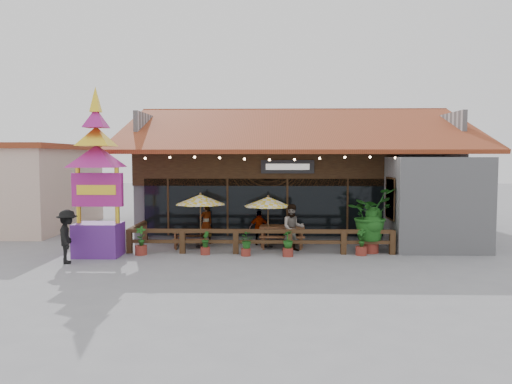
{
  "coord_description": "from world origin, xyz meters",
  "views": [
    {
      "loc": [
        -1.28,
        -18.87,
        3.6
      ],
      "look_at": [
        -1.8,
        1.5,
        2.17
      ],
      "focal_mm": 35.0,
      "sensor_mm": 36.0,
      "label": 1
    }
  ],
  "objects_px": {
    "umbrella_left": "(200,200)",
    "picnic_table_left": "(191,236)",
    "umbrella_right": "(268,202)",
    "pedestrian": "(67,237)",
    "picnic_table_right": "(282,233)",
    "tropical_plant": "(370,216)",
    "thai_sign_tower": "(97,161)"
  },
  "relations": [
    {
      "from": "tropical_plant",
      "to": "pedestrian",
      "type": "distance_m",
      "value": 10.87
    },
    {
      "from": "umbrella_left",
      "to": "picnic_table_right",
      "type": "height_order",
      "value": "umbrella_left"
    },
    {
      "from": "umbrella_left",
      "to": "picnic_table_left",
      "type": "xyz_separation_m",
      "value": [
        -0.4,
        -0.0,
        -1.46
      ]
    },
    {
      "from": "picnic_table_right",
      "to": "tropical_plant",
      "type": "xyz_separation_m",
      "value": [
        3.29,
        -1.15,
        0.82
      ]
    },
    {
      "from": "picnic_table_right",
      "to": "tropical_plant",
      "type": "relative_size",
      "value": 0.74
    },
    {
      "from": "picnic_table_right",
      "to": "umbrella_right",
      "type": "bearing_deg",
      "value": -157.44
    },
    {
      "from": "umbrella_right",
      "to": "tropical_plant",
      "type": "xyz_separation_m",
      "value": [
        3.85,
        -0.92,
        -0.43
      ]
    },
    {
      "from": "umbrella_left",
      "to": "picnic_table_left",
      "type": "distance_m",
      "value": 1.52
    },
    {
      "from": "picnic_table_right",
      "to": "pedestrian",
      "type": "distance_m",
      "value": 8.07
    },
    {
      "from": "umbrella_left",
      "to": "picnic_table_right",
      "type": "bearing_deg",
      "value": 3.65
    },
    {
      "from": "umbrella_left",
      "to": "thai_sign_tower",
      "type": "distance_m",
      "value": 4.23
    },
    {
      "from": "umbrella_left",
      "to": "tropical_plant",
      "type": "distance_m",
      "value": 6.62
    },
    {
      "from": "umbrella_left",
      "to": "thai_sign_tower",
      "type": "height_order",
      "value": "thai_sign_tower"
    },
    {
      "from": "umbrella_right",
      "to": "picnic_table_right",
      "type": "bearing_deg",
      "value": 22.56
    },
    {
      "from": "umbrella_left",
      "to": "thai_sign_tower",
      "type": "bearing_deg",
      "value": -151.76
    },
    {
      "from": "umbrella_left",
      "to": "picnic_table_left",
      "type": "relative_size",
      "value": 1.64
    },
    {
      "from": "pedestrian",
      "to": "umbrella_left",
      "type": "bearing_deg",
      "value": -71.04
    },
    {
      "from": "umbrella_left",
      "to": "tropical_plant",
      "type": "relative_size",
      "value": 1.03
    },
    {
      "from": "umbrella_right",
      "to": "pedestrian",
      "type": "bearing_deg",
      "value": -155.48
    },
    {
      "from": "thai_sign_tower",
      "to": "pedestrian",
      "type": "distance_m",
      "value": 2.92
    },
    {
      "from": "thai_sign_tower",
      "to": "pedestrian",
      "type": "bearing_deg",
      "value": -116.6
    },
    {
      "from": "thai_sign_tower",
      "to": "pedestrian",
      "type": "xyz_separation_m",
      "value": [
        -0.63,
        -1.26,
        -2.55
      ]
    },
    {
      "from": "umbrella_right",
      "to": "tropical_plant",
      "type": "height_order",
      "value": "tropical_plant"
    },
    {
      "from": "picnic_table_right",
      "to": "pedestrian",
      "type": "height_order",
      "value": "pedestrian"
    },
    {
      "from": "picnic_table_right",
      "to": "umbrella_left",
      "type": "bearing_deg",
      "value": -176.35
    },
    {
      "from": "thai_sign_tower",
      "to": "tropical_plant",
      "type": "bearing_deg",
      "value": 5.25
    },
    {
      "from": "picnic_table_left",
      "to": "tropical_plant",
      "type": "bearing_deg",
      "value": -7.74
    },
    {
      "from": "thai_sign_tower",
      "to": "picnic_table_left",
      "type": "bearing_deg",
      "value": 31.25
    },
    {
      "from": "umbrella_left",
      "to": "thai_sign_tower",
      "type": "xyz_separation_m",
      "value": [
        -3.47,
        -1.86,
        1.56
      ]
    },
    {
      "from": "umbrella_right",
      "to": "picnic_table_right",
      "type": "distance_m",
      "value": 1.39
    },
    {
      "from": "umbrella_left",
      "to": "umbrella_right",
      "type": "relative_size",
      "value": 1.07
    },
    {
      "from": "picnic_table_right",
      "to": "tropical_plant",
      "type": "height_order",
      "value": "tropical_plant"
    }
  ]
}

